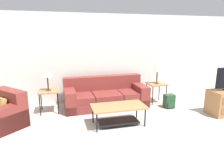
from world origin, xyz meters
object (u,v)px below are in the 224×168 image
(side_table_right, at_px, (156,85))
(coffee_table, at_px, (118,111))
(couch, at_px, (106,96))
(table_lamp_left, at_px, (47,73))
(side_table_left, at_px, (49,93))
(backpack, at_px, (169,101))
(table_lamp_right, at_px, (157,68))

(side_table_right, bearing_deg, coffee_table, -141.85)
(couch, relative_size, coffee_table, 1.94)
(side_table_right, height_order, table_lamp_left, table_lamp_left)
(side_table_left, xyz_separation_m, backpack, (3.22, -0.52, -0.34))
(couch, height_order, side_table_right, couch)
(couch, distance_m, table_lamp_right, 1.71)
(side_table_right, bearing_deg, couch, 176.55)
(table_lamp_left, bearing_deg, side_table_left, -45.00)
(couch, height_order, table_lamp_left, table_lamp_left)
(couch, height_order, side_table_left, couch)
(backpack, bearing_deg, couch, 160.05)
(side_table_left, height_order, backpack, side_table_left)
(coffee_table, bearing_deg, side_table_right, 38.15)
(side_table_left, xyz_separation_m, table_lamp_left, (-0.00, 0.00, 0.52))
(side_table_left, distance_m, backpack, 3.28)
(backpack, bearing_deg, side_table_left, 170.85)
(couch, distance_m, side_table_left, 1.55)
(couch, xyz_separation_m, backpack, (1.68, -0.61, -0.11))
(side_table_left, bearing_deg, table_lamp_left, 135.00)
(couch, distance_m, table_lamp_left, 1.71)
(couch, bearing_deg, side_table_left, -176.54)
(side_table_right, xyz_separation_m, table_lamp_left, (-3.07, 0.00, 0.52))
(coffee_table, bearing_deg, side_table_left, 141.60)
(side_table_right, bearing_deg, backpack, -74.37)
(couch, bearing_deg, coffee_table, -90.25)
(side_table_left, height_order, table_lamp_left, table_lamp_left)
(table_lamp_left, distance_m, table_lamp_right, 3.07)
(side_table_right, height_order, table_lamp_right, table_lamp_right)
(table_lamp_left, bearing_deg, side_table_right, -0.00)
(couch, relative_size, side_table_right, 3.95)
(coffee_table, height_order, side_table_right, side_table_right)
(coffee_table, xyz_separation_m, table_lamp_left, (-1.53, 1.21, 0.71))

